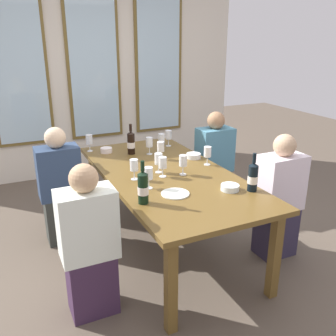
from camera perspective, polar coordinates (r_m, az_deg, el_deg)
ground_plane at (r=3.56m, az=-0.20°, el=-11.93°), size 12.00×12.00×0.00m
back_wall_with_windows at (r=5.28m, az=-11.44°, el=14.78°), size 4.23×0.10×2.90m
dining_table at (r=3.26m, az=-0.22°, el=-1.83°), size 1.03×2.13×0.74m
white_plate_0 at (r=2.79m, az=1.12°, el=-3.97°), size 0.21×0.21×0.01m
wine_bottle_0 at (r=2.61m, az=-3.86°, el=-2.98°), size 0.08×0.08×0.32m
wine_bottle_1 at (r=2.89m, az=12.93°, el=-1.33°), size 0.08×0.08×0.30m
wine_bottle_2 at (r=3.73m, az=-5.71°, el=3.89°), size 0.08×0.08×0.31m
tasting_bowl_0 at (r=2.90m, az=9.51°, el=-2.98°), size 0.14×0.14×0.04m
tasting_bowl_1 at (r=3.83m, az=-9.48°, el=2.73°), size 0.12×0.12×0.05m
tasting_bowl_2 at (r=3.61m, az=3.95°, el=1.89°), size 0.14×0.14×0.05m
wine_glass_0 at (r=3.89m, az=-12.03°, el=4.27°), size 0.07×0.07×0.17m
wine_glass_1 at (r=3.05m, az=-5.25°, el=0.30°), size 0.07×0.07×0.17m
wine_glass_2 at (r=2.86m, az=-3.00°, el=-0.98°), size 0.07×0.07×0.17m
wine_glass_3 at (r=3.15m, az=2.33°, el=1.06°), size 0.07×0.07×0.17m
wine_glass_4 at (r=3.84m, az=-1.00°, el=4.46°), size 0.07×0.07×0.17m
wine_glass_5 at (r=3.41m, az=6.10°, el=2.35°), size 0.07×0.07×0.17m
wine_glass_6 at (r=3.10m, az=-0.82°, el=0.68°), size 0.07×0.07×0.17m
wine_glass_7 at (r=3.99m, az=0.08°, el=5.03°), size 0.07×0.07×0.17m
wine_glass_8 at (r=3.71m, az=-2.89°, el=3.87°), size 0.07×0.07×0.17m
wine_glass_9 at (r=3.20m, az=-1.48°, el=1.30°), size 0.07×0.07×0.17m
wine_glass_10 at (r=3.55m, az=-1.14°, el=3.18°), size 0.07×0.07×0.17m
seated_person_0 at (r=3.58m, az=-16.21°, el=-3.10°), size 0.38×0.24×1.11m
seated_person_1 at (r=4.14m, az=7.11°, el=0.63°), size 0.38×0.24×1.11m
seated_person_2 at (r=2.61m, az=-12.04°, el=-11.62°), size 0.38×0.24×1.11m
seated_person_3 at (r=3.35m, az=16.69°, el=-4.72°), size 0.38×0.24×1.11m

